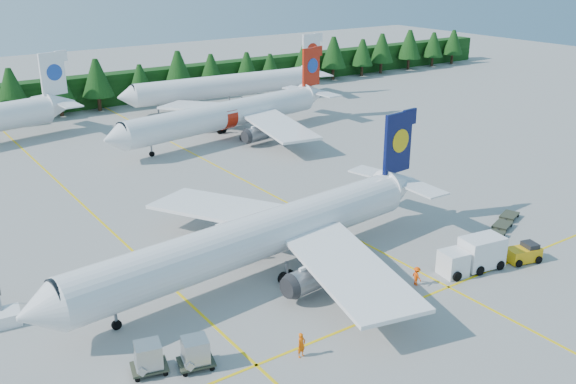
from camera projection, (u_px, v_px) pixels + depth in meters
ground at (352, 279)px, 57.80m from camera, size 320.00×320.00×0.00m
taxi_stripe_a at (121, 240)px, 65.67m from camera, size 0.25×120.00×0.01m
taxi_stripe_b at (282, 200)px, 76.39m from camera, size 0.25×120.00×0.01m
taxi_stripe_cross at (399, 307)px, 53.18m from camera, size 80.00×0.25×0.01m
treeline_hedge at (68, 94)px, 119.81m from camera, size 220.00×4.00×6.00m
airliner_navy at (247, 241)px, 56.66m from camera, size 42.02×34.43×12.23m
airliner_red at (221, 116)px, 100.13m from camera, size 42.38×34.60×12.40m
airliner_far_right at (220, 86)px, 122.32m from camera, size 42.68×6.79×12.40m
service_truck at (472, 255)px, 58.96m from camera, size 6.62×3.27×3.06m
baggage_tug at (524, 253)px, 60.91m from camera, size 3.52×2.47×1.71m
dolly_train at (499, 229)px, 67.08m from camera, size 11.50×6.13×0.15m
uld_pair at (172, 354)px, 44.74m from camera, size 5.85×3.83×1.93m
crew_a at (301, 345)px, 46.35m from camera, size 0.77×0.56×1.93m
crew_b at (365, 279)px, 56.21m from camera, size 0.98×0.92×1.59m
crew_c at (417, 276)px, 56.50m from camera, size 0.58×0.78×1.74m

